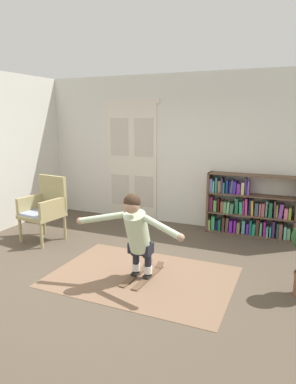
{
  "coord_description": "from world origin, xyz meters",
  "views": [
    {
      "loc": [
        2.04,
        -3.82,
        2.08
      ],
      "look_at": [
        0.13,
        0.56,
        1.05
      ],
      "focal_mm": 32.33,
      "sensor_mm": 36.0,
      "label": 1
    }
  ],
  "objects_px": {
    "bookshelf": "(247,209)",
    "person_skier": "(137,230)",
    "wicker_chair": "(45,207)",
    "skis_pair": "(143,274)"
  },
  "relations": [
    {
      "from": "bookshelf",
      "to": "person_skier",
      "type": "relative_size",
      "value": 1.05
    },
    {
      "from": "wicker_chair",
      "to": "skis_pair",
      "type": "relative_size",
      "value": 1.34
    },
    {
      "from": "wicker_chair",
      "to": "bookshelf",
      "type": "bearing_deg",
      "value": 27.9
    },
    {
      "from": "skis_pair",
      "to": "person_skier",
      "type": "bearing_deg",
      "value": -93.35
    },
    {
      "from": "bookshelf",
      "to": "wicker_chair",
      "type": "relative_size",
      "value": 1.41
    },
    {
      "from": "wicker_chair",
      "to": "person_skier",
      "type": "height_order",
      "value": "person_skier"
    },
    {
      "from": "wicker_chair",
      "to": "skis_pair",
      "type": "bearing_deg",
      "value": -16.6
    },
    {
      "from": "bookshelf",
      "to": "skis_pair",
      "type": "bearing_deg",
      "value": -113.84
    },
    {
      "from": "bookshelf",
      "to": "skis_pair",
      "type": "xyz_separation_m",
      "value": [
        -1.02,
        -2.3,
        -0.45
      ]
    },
    {
      "from": "wicker_chair",
      "to": "person_skier",
      "type": "distance_m",
      "value": 2.27
    }
  ]
}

